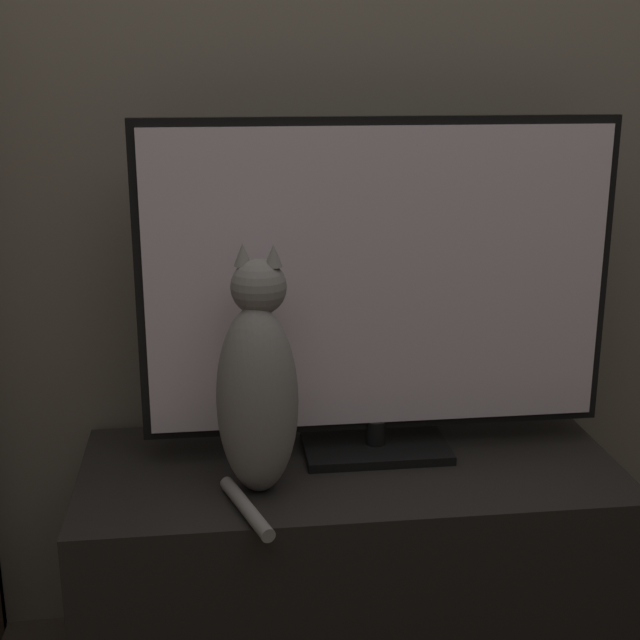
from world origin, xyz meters
name	(u,v)px	position (x,y,z in m)	size (l,w,h in m)	color
wall_back	(332,95)	(0.00, 1.22, 1.30)	(4.80, 0.05, 2.60)	#756B5B
tv_stand	(349,569)	(0.00, 0.92, 0.26)	(1.17, 0.52, 0.52)	black
tv	(378,289)	(0.07, 0.98, 0.90)	(1.03, 0.19, 0.74)	black
cat	(258,388)	(-0.20, 0.82, 0.75)	(0.20, 0.32, 0.51)	gray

